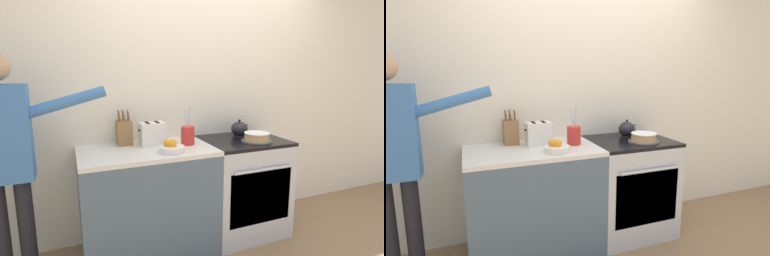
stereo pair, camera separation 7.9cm
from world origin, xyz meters
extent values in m
plane|color=#93704C|center=(0.00, 0.00, 0.00)|extent=(16.00, 16.00, 0.00)
cube|color=silver|center=(0.00, 0.66, 1.30)|extent=(8.00, 0.04, 2.60)
cube|color=#4C6070|center=(-0.64, 0.32, 0.43)|extent=(1.08, 0.64, 0.87)
cube|color=silver|center=(-0.64, 0.32, 0.89)|extent=(1.08, 0.64, 0.03)
cube|color=#B7BABF|center=(0.27, 0.32, 0.44)|extent=(0.74, 0.64, 0.87)
cube|color=black|center=(0.27, 0.01, 0.46)|extent=(0.61, 0.01, 0.48)
cylinder|color=#B7BABF|center=(0.27, -0.02, 0.71)|extent=(0.56, 0.02, 0.02)
cube|color=black|center=(0.27, 0.32, 0.89)|extent=(0.74, 0.64, 0.03)
cylinder|color=#4C4C51|center=(0.33, 0.19, 0.91)|extent=(0.27, 0.27, 0.01)
cylinder|color=tan|center=(0.33, 0.19, 0.93)|extent=(0.22, 0.22, 0.03)
cylinder|color=tan|center=(0.33, 0.19, 0.96)|extent=(0.21, 0.21, 0.03)
cylinder|color=white|center=(0.33, 0.19, 0.98)|extent=(0.22, 0.22, 0.01)
cylinder|color=#232328|center=(0.32, 0.47, 0.91)|extent=(0.11, 0.11, 0.01)
ellipsoid|color=#232328|center=(0.32, 0.47, 0.97)|extent=(0.16, 0.16, 0.14)
cone|color=#232328|center=(0.40, 0.47, 1.00)|extent=(0.08, 0.04, 0.07)
sphere|color=black|center=(0.32, 0.47, 1.05)|extent=(0.02, 0.02, 0.02)
cube|color=olive|center=(-0.78, 0.54, 1.01)|extent=(0.12, 0.13, 0.21)
cylinder|color=brown|center=(-0.81, 0.51, 1.14)|extent=(0.01, 0.03, 0.06)
cylinder|color=brown|center=(-0.78, 0.51, 1.14)|extent=(0.01, 0.03, 0.06)
cylinder|color=brown|center=(-0.74, 0.50, 1.15)|extent=(0.01, 0.04, 0.08)
cylinder|color=brown|center=(-0.81, 0.53, 1.15)|extent=(0.01, 0.04, 0.09)
cylinder|color=brown|center=(-0.78, 0.53, 1.14)|extent=(0.01, 0.03, 0.07)
cylinder|color=brown|center=(-0.74, 0.53, 1.15)|extent=(0.01, 0.04, 0.09)
cylinder|color=brown|center=(-0.81, 0.56, 1.15)|extent=(0.01, 0.04, 0.09)
cylinder|color=brown|center=(-0.78, 0.56, 1.16)|extent=(0.01, 0.04, 0.09)
cylinder|color=red|center=(-0.28, 0.33, 0.98)|extent=(0.12, 0.12, 0.16)
cylinder|color=#B7BABF|center=(-0.29, 0.32, 1.08)|extent=(0.04, 0.03, 0.25)
cylinder|color=#B7BABF|center=(-0.26, 0.35, 1.10)|extent=(0.04, 0.03, 0.28)
cylinder|color=silver|center=(-0.48, 0.15, 0.93)|extent=(0.20, 0.20, 0.05)
sphere|color=orange|center=(-0.48, 0.15, 0.97)|extent=(0.07, 0.07, 0.07)
sphere|color=orange|center=(-0.51, 0.17, 0.97)|extent=(0.07, 0.07, 0.07)
cube|color=silver|center=(-0.56, 0.43, 1.00)|extent=(0.21, 0.15, 0.19)
cube|color=black|center=(-0.60, 0.43, 1.10)|extent=(0.03, 0.10, 0.00)
cube|color=black|center=(-0.52, 0.43, 1.10)|extent=(0.03, 0.10, 0.00)
cube|color=black|center=(-0.67, 0.43, 1.04)|extent=(0.02, 0.02, 0.01)
cylinder|color=black|center=(-1.70, 0.29, 0.39)|extent=(0.11, 0.11, 0.79)
cylinder|color=black|center=(-1.54, 0.29, 0.39)|extent=(0.11, 0.11, 0.79)
cube|color=#3D70AD|center=(-1.62, 0.29, 1.12)|extent=(0.34, 0.20, 0.65)
cylinder|color=#3D70AD|center=(-1.22, 0.29, 1.31)|extent=(0.56, 0.08, 0.22)
camera|label=1|loc=(-1.21, -1.99, 1.53)|focal=28.00mm
camera|label=2|loc=(-1.13, -2.02, 1.53)|focal=28.00mm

